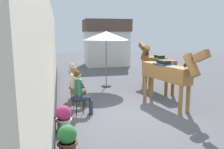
# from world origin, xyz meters

# --- Properties ---
(ground_plane) EXTENTS (40.00, 40.00, 0.00)m
(ground_plane) POSITION_xyz_m (0.00, 3.00, 0.00)
(ground_plane) COLOR #56565B
(pub_facade_wall) EXTENTS (0.34, 14.00, 3.40)m
(pub_facade_wall) POSITION_xyz_m (-2.55, 1.50, 1.54)
(pub_facade_wall) COLOR beige
(pub_facade_wall) RESTS_ON ground_plane
(distant_cottage) EXTENTS (3.40, 2.60, 3.50)m
(distant_cottage) POSITION_xyz_m (1.40, 11.00, 1.80)
(distant_cottage) COLOR silver
(distant_cottage) RESTS_ON ground_plane
(seated_visitor_near) EXTENTS (0.61, 0.49, 1.39)m
(seated_visitor_near) POSITION_xyz_m (-1.61, 0.27, 0.78)
(seated_visitor_near) COLOR black
(seated_visitor_near) RESTS_ON ground_plane
(seated_visitor_middle) EXTENTS (0.61, 0.49, 1.39)m
(seated_visitor_middle) POSITION_xyz_m (-1.67, 1.08, 0.78)
(seated_visitor_middle) COLOR gold
(seated_visitor_middle) RESTS_ON ground_plane
(seated_visitor_far) EXTENTS (0.61, 0.49, 1.39)m
(seated_visitor_far) POSITION_xyz_m (-1.66, 1.95, 0.78)
(seated_visitor_far) COLOR red
(seated_visitor_far) RESTS_ON ground_plane
(saddled_horse_near) EXTENTS (0.96, 2.95, 2.06)m
(saddled_horse_near) POSITION_xyz_m (1.39, 0.50, 1.16)
(saddled_horse_near) COLOR #9E6B38
(saddled_horse_near) RESTS_ON ground_plane
(saddled_horse_far) EXTENTS (0.67, 2.99, 2.06)m
(saddled_horse_far) POSITION_xyz_m (1.96, 2.74, 1.16)
(saddled_horse_far) COLOR brown
(saddled_horse_far) RESTS_ON ground_plane
(flower_planter_near) EXTENTS (0.43, 0.43, 0.64)m
(flower_planter_near) POSITION_xyz_m (-2.10, -2.07, 0.33)
(flower_planter_near) COLOR brown
(flower_planter_near) RESTS_ON ground_plane
(flower_planter_middle) EXTENTS (0.43, 0.43, 0.64)m
(flower_planter_middle) POSITION_xyz_m (-2.15, -0.73, 0.33)
(flower_planter_middle) COLOR beige
(flower_planter_middle) RESTS_ON ground_plane
(cafe_parasol) EXTENTS (2.10, 2.10, 2.58)m
(cafe_parasol) POSITION_xyz_m (-0.07, 3.80, 2.36)
(cafe_parasol) COLOR black
(cafe_parasol) RESTS_ON ground_plane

